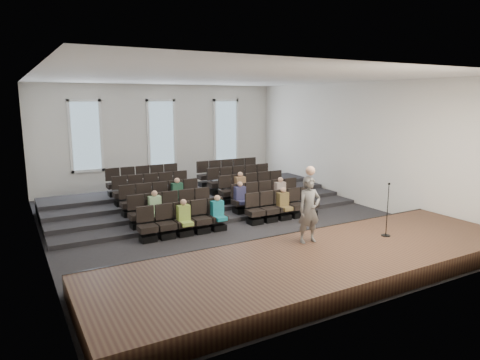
# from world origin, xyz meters

# --- Properties ---
(ground) EXTENTS (14.00, 14.00, 0.00)m
(ground) POSITION_xyz_m (0.00, 0.00, 0.00)
(ground) COLOR black
(ground) RESTS_ON ground
(ceiling) EXTENTS (12.00, 14.00, 0.02)m
(ceiling) POSITION_xyz_m (0.00, 0.00, 5.01)
(ceiling) COLOR white
(ceiling) RESTS_ON ground
(wall_back) EXTENTS (12.00, 0.04, 5.00)m
(wall_back) POSITION_xyz_m (0.00, 7.02, 2.50)
(wall_back) COLOR silver
(wall_back) RESTS_ON ground
(wall_front) EXTENTS (12.00, 0.04, 5.00)m
(wall_front) POSITION_xyz_m (0.00, -7.02, 2.50)
(wall_front) COLOR silver
(wall_front) RESTS_ON ground
(wall_left) EXTENTS (0.04, 14.00, 5.00)m
(wall_left) POSITION_xyz_m (-6.02, 0.00, 2.50)
(wall_left) COLOR silver
(wall_left) RESTS_ON ground
(wall_right) EXTENTS (0.04, 14.00, 5.00)m
(wall_right) POSITION_xyz_m (6.02, 0.00, 2.50)
(wall_right) COLOR silver
(wall_right) RESTS_ON ground
(stage) EXTENTS (11.80, 3.60, 0.50)m
(stage) POSITION_xyz_m (0.00, -5.10, 0.25)
(stage) COLOR #47301E
(stage) RESTS_ON ground
(stage_lip) EXTENTS (11.80, 0.06, 0.52)m
(stage_lip) POSITION_xyz_m (0.00, -3.33, 0.25)
(stage_lip) COLOR black
(stage_lip) RESTS_ON ground
(risers) EXTENTS (11.80, 4.80, 0.60)m
(risers) POSITION_xyz_m (0.00, 3.17, 0.20)
(risers) COLOR black
(risers) RESTS_ON ground
(seating_rows) EXTENTS (6.80, 4.70, 1.67)m
(seating_rows) POSITION_xyz_m (-0.00, 1.54, 0.68)
(seating_rows) COLOR black
(seating_rows) RESTS_ON ground
(windows) EXTENTS (8.44, 0.10, 3.24)m
(windows) POSITION_xyz_m (0.00, 6.95, 2.70)
(windows) COLOR white
(windows) RESTS_ON wall_back
(audience) EXTENTS (5.45, 2.64, 1.10)m
(audience) POSITION_xyz_m (0.00, 0.32, 0.81)
(audience) COLOR #8FAD45
(audience) RESTS_ON seating_rows
(speaker) EXTENTS (0.70, 0.49, 1.80)m
(speaker) POSITION_xyz_m (0.23, -4.20, 1.40)
(speaker) COLOR #605E5B
(speaker) RESTS_ON stage
(mic_stand) EXTENTS (0.26, 0.26, 1.54)m
(mic_stand) POSITION_xyz_m (2.48, -4.85, 0.96)
(mic_stand) COLOR black
(mic_stand) RESTS_ON stage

